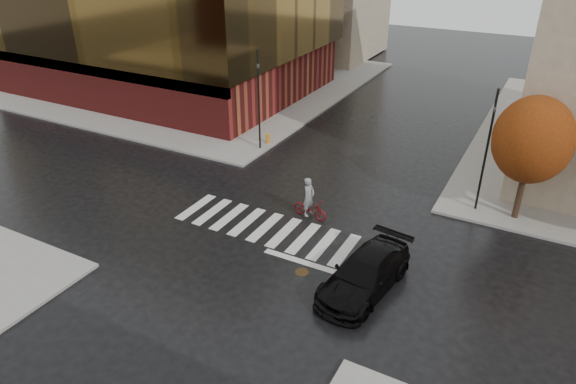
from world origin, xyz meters
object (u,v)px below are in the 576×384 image
object	(u,v)px
cyclist	(310,204)
fire_hydrant	(268,138)
traffic_light_ne	(488,145)
traffic_light_nw	(259,95)
sedan	(365,274)

from	to	relation	value
cyclist	fire_hydrant	world-z (taller)	cyclist
traffic_light_ne	fire_hydrant	bearing A→B (deg)	-0.21
cyclist	fire_hydrant	size ratio (longest dim) A/B	3.09
traffic_light_nw	traffic_light_ne	distance (m)	14.65
cyclist	traffic_light_nw	distance (m)	10.02
sedan	fire_hydrant	distance (m)	16.57
fire_hydrant	traffic_light_nw	bearing A→B (deg)	-91.62
traffic_light_nw	traffic_light_ne	xyz separation A→B (m)	(14.55, -1.67, -0.02)
cyclist	sedan	bearing A→B (deg)	-125.53
cyclist	traffic_light_nw	bearing A→B (deg)	54.01
traffic_light_ne	fire_hydrant	size ratio (longest dim) A/B	9.07
traffic_light_nw	sedan	bearing A→B (deg)	49.91
traffic_light_nw	fire_hydrant	xyz separation A→B (m)	(0.03, 1.00, -3.32)
sedan	traffic_light_nw	xyz separation A→B (m)	(-11.66, 10.80, 3.07)
sedan	fire_hydrant	world-z (taller)	sedan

